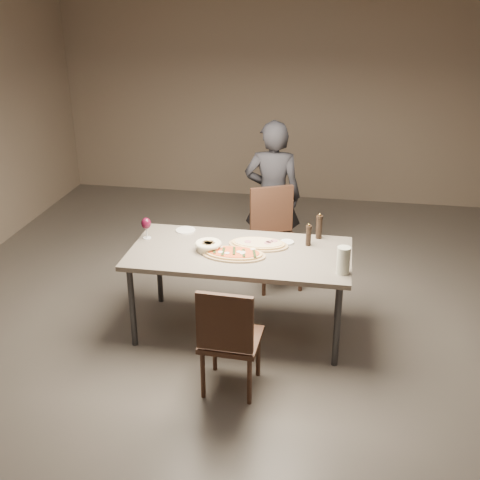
% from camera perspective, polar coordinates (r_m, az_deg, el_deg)
% --- Properties ---
extents(room, '(7.00, 7.00, 7.00)m').
position_cam_1_polar(room, '(4.66, 0.00, 6.20)').
color(room, '#5B544E').
rests_on(room, ground).
extents(dining_table, '(1.80, 0.90, 0.75)m').
position_cam_1_polar(dining_table, '(4.92, 0.00, -1.67)').
color(dining_table, slate).
rests_on(dining_table, ground).
extents(zucchini_pizza, '(0.52, 0.29, 0.05)m').
position_cam_1_polar(zucchini_pizza, '(4.82, -0.59, -1.31)').
color(zucchini_pizza, tan).
rests_on(zucchini_pizza, dining_table).
extents(ham_pizza, '(0.50, 0.28, 0.04)m').
position_cam_1_polar(ham_pizza, '(4.99, 1.76, -0.39)').
color(ham_pizza, tan).
rests_on(ham_pizza, dining_table).
extents(bread_basket, '(0.22, 0.22, 0.08)m').
position_cam_1_polar(bread_basket, '(4.90, -3.02, -0.52)').
color(bread_basket, beige).
rests_on(bread_basket, dining_table).
extents(oil_dish, '(0.12, 0.12, 0.01)m').
position_cam_1_polar(oil_dish, '(5.06, 4.47, -0.20)').
color(oil_dish, white).
rests_on(oil_dish, dining_table).
extents(pepper_mill_left, '(0.05, 0.05, 0.19)m').
position_cam_1_polar(pepper_mill_left, '(5.00, 6.52, 0.46)').
color(pepper_mill_left, black).
rests_on(pepper_mill_left, dining_table).
extents(pepper_mill_right, '(0.06, 0.06, 0.23)m').
position_cam_1_polar(pepper_mill_right, '(5.15, 7.52, 1.28)').
color(pepper_mill_right, black).
rests_on(pepper_mill_right, dining_table).
extents(carafe, '(0.10, 0.10, 0.21)m').
position_cam_1_polar(carafe, '(4.57, 9.77, -1.90)').
color(carafe, silver).
rests_on(carafe, dining_table).
extents(wine_glass, '(0.08, 0.08, 0.19)m').
position_cam_1_polar(wine_glass, '(5.15, -8.89, 1.50)').
color(wine_glass, silver).
rests_on(wine_glass, dining_table).
extents(side_plate, '(0.17, 0.17, 0.01)m').
position_cam_1_polar(side_plate, '(5.31, -5.18, 0.93)').
color(side_plate, white).
rests_on(side_plate, dining_table).
extents(chair_near, '(0.43, 0.43, 0.88)m').
position_cam_1_polar(chair_near, '(4.28, -1.11, -9.04)').
color(chair_near, '#3C2519').
rests_on(chair_near, ground).
extents(chair_far, '(0.60, 0.60, 0.95)m').
position_cam_1_polar(chair_far, '(5.84, 3.30, 0.82)').
color(chair_far, '#3C2519').
rests_on(chair_far, ground).
extents(diner, '(0.58, 0.40, 1.55)m').
position_cam_1_polar(diner, '(6.04, 3.11, 4.10)').
color(diner, black).
rests_on(diner, ground).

